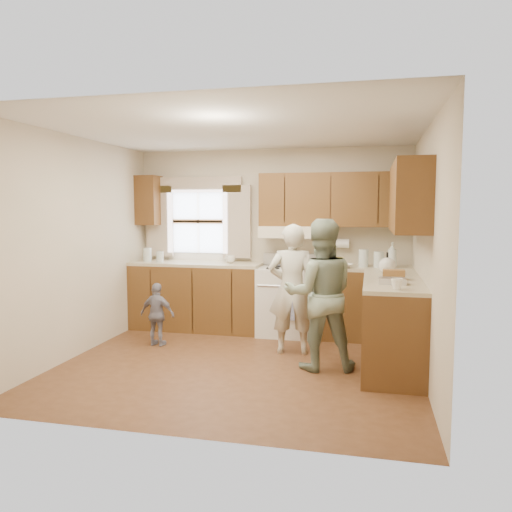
% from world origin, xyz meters
% --- Properties ---
extents(room, '(3.80, 3.80, 3.80)m').
position_xyz_m(room, '(0.00, 0.00, 1.25)').
color(room, '#4E2E18').
rests_on(room, ground).
extents(kitchen_fixtures, '(3.80, 2.25, 2.15)m').
position_xyz_m(kitchen_fixtures, '(0.61, 1.08, 0.84)').
color(kitchen_fixtures, '#3F240D').
rests_on(kitchen_fixtures, ground).
extents(stove, '(0.76, 0.67, 1.07)m').
position_xyz_m(stove, '(0.30, 1.44, 0.47)').
color(stove, silver).
rests_on(stove, ground).
extents(woman_left, '(0.60, 0.44, 1.51)m').
position_xyz_m(woman_left, '(0.48, 0.59, 0.76)').
color(woman_left, beige).
rests_on(woman_left, ground).
extents(woman_right, '(0.88, 0.75, 1.58)m').
position_xyz_m(woman_right, '(0.86, 0.09, 0.79)').
color(woman_right, '#264435').
rests_on(woman_right, ground).
extents(child, '(0.47, 0.24, 0.78)m').
position_xyz_m(child, '(-1.17, 0.52, 0.39)').
color(child, gray).
rests_on(child, ground).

